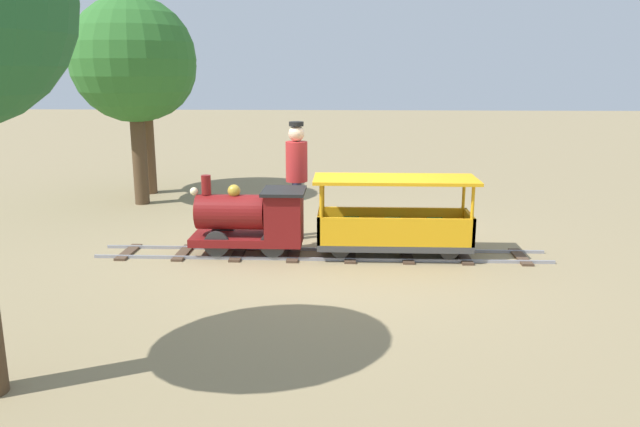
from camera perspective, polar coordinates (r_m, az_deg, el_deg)
name	(u,v)px	position (r m, az deg, el deg)	size (l,w,h in m)	color
ground_plane	(328,256)	(7.76, 0.80, -3.97)	(60.00, 60.00, 0.00)	#8C7A56
track	(322,254)	(7.75, 0.18, -3.84)	(0.67, 5.70, 0.04)	gray
locomotive	(253,218)	(7.71, -6.29, -0.41)	(0.63, 1.45, 0.98)	maroon
passenger_car	(394,224)	(7.66, 6.93, -0.98)	(0.73, 2.00, 0.97)	#3F3F3F
conductor_person	(297,170)	(8.42, -2.20, 4.07)	(0.30, 0.30, 1.62)	#282D47
oak_tree_far	(133,61)	(11.01, -17.08, 13.50)	(2.10, 2.10, 3.53)	#4C3823
oak_tree_distant	(141,67)	(11.99, -16.36, 12.98)	(2.00, 2.00, 3.38)	brown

